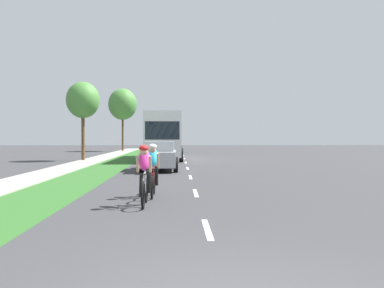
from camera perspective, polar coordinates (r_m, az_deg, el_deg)
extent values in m
plane|color=#38383A|center=(24.39, -0.68, -3.16)|extent=(120.00, 120.00, 0.00)
cube|color=#2D6026|center=(24.72, -11.53, -3.12)|extent=(2.39, 70.00, 0.01)
cube|color=#9E998E|center=(25.17, -16.39, -3.06)|extent=(1.93, 70.00, 0.10)
cube|color=white|center=(8.18, 2.11, -11.61)|extent=(0.12, 1.80, 0.01)
cube|color=white|center=(13.18, 0.49, -6.76)|extent=(0.12, 1.80, 0.01)
cube|color=white|center=(18.23, -0.22, -4.58)|extent=(0.12, 1.80, 0.01)
cube|color=white|center=(23.30, -0.62, -3.35)|extent=(0.12, 1.80, 0.01)
cube|color=white|center=(28.38, -0.88, -2.56)|extent=(0.12, 1.80, 0.01)
cube|color=white|center=(33.46, -1.06, -2.01)|extent=(0.12, 1.80, 0.01)
cube|color=white|center=(38.55, -1.19, -1.60)|extent=(0.12, 1.80, 0.01)
cube|color=white|center=(43.63, -1.29, -1.29)|extent=(0.12, 1.80, 0.01)
cube|color=white|center=(48.72, -1.37, -1.05)|extent=(0.12, 1.80, 0.01)
cube|color=white|center=(53.81, -1.43, -0.85)|extent=(0.12, 1.80, 0.01)
torus|color=black|center=(11.36, -6.32, -6.32)|extent=(0.06, 0.68, 0.68)
torus|color=black|center=(10.33, -6.76, -7.06)|extent=(0.06, 0.68, 0.68)
cylinder|color=#A5A8AD|center=(10.72, -6.57, -5.79)|extent=(0.04, 0.59, 0.43)
cylinder|color=#A5A8AD|center=(10.99, -6.46, -5.10)|extent=(0.04, 0.04, 0.55)
cylinder|color=#A5A8AD|center=(10.73, -6.56, -4.01)|extent=(0.03, 0.55, 0.03)
cylinder|color=black|center=(10.29, -6.75, -4.17)|extent=(0.42, 0.02, 0.02)
ellipsoid|color=#CC2D8C|center=(10.78, -6.53, -2.23)|extent=(0.30, 0.54, 0.63)
sphere|color=tan|center=(10.49, -6.65, -1.01)|extent=(0.20, 0.20, 0.20)
ellipsoid|color=red|center=(10.49, -6.66, -0.57)|extent=(0.24, 0.28, 0.16)
cylinder|color=tan|center=(10.52, -7.52, -2.75)|extent=(0.07, 0.26, 0.45)
cylinder|color=tan|center=(10.50, -5.78, -2.75)|extent=(0.07, 0.26, 0.45)
cylinder|color=black|center=(10.93, -7.02, -5.66)|extent=(0.10, 0.30, 0.60)
cylinder|color=black|center=(10.85, -5.98, -5.17)|extent=(0.10, 0.25, 0.61)
torus|color=black|center=(12.95, -5.25, -5.40)|extent=(0.06, 0.68, 0.68)
torus|color=black|center=(11.92, -5.53, -5.96)|extent=(0.06, 0.68, 0.68)
cylinder|color=red|center=(12.32, -5.41, -4.89)|extent=(0.04, 0.59, 0.43)
cylinder|color=red|center=(12.59, -5.34, -4.31)|extent=(0.04, 0.04, 0.55)
cylinder|color=red|center=(12.34, -5.40, -3.35)|extent=(0.03, 0.55, 0.03)
cylinder|color=black|center=(11.89, -5.53, -3.46)|extent=(0.42, 0.02, 0.02)
ellipsoid|color=#26A5CC|center=(12.39, -5.39, -1.80)|extent=(0.30, 0.54, 0.63)
sphere|color=tan|center=(12.10, -5.46, -0.73)|extent=(0.20, 0.20, 0.20)
ellipsoid|color=white|center=(12.10, -5.47, -0.35)|extent=(0.24, 0.28, 0.16)
cylinder|color=tan|center=(12.12, -6.22, -2.24)|extent=(0.07, 0.26, 0.45)
cylinder|color=tan|center=(12.10, -4.71, -2.24)|extent=(0.07, 0.26, 0.45)
cylinder|color=black|center=(12.52, -5.82, -4.80)|extent=(0.10, 0.30, 0.60)
cylinder|color=black|center=(12.45, -4.91, -4.37)|extent=(0.10, 0.25, 0.61)
cube|color=#A5A8AD|center=(21.97, -4.54, -1.96)|extent=(1.76, 4.30, 0.76)
cube|color=#A5A8AD|center=(22.10, -4.52, -0.33)|extent=(1.55, 2.24, 0.52)
cube|color=#1E2833|center=(21.13, -4.63, -0.45)|extent=(1.44, 0.08, 0.44)
cylinder|color=black|center=(20.72, -7.13, -3.03)|extent=(0.22, 0.64, 0.64)
cylinder|color=black|center=(20.64, -2.25, -3.04)|extent=(0.22, 0.64, 0.64)
cylinder|color=black|center=(23.37, -6.55, -2.57)|extent=(0.22, 0.64, 0.64)
cylinder|color=black|center=(23.30, -2.23, -2.57)|extent=(0.22, 0.64, 0.64)
cube|color=silver|center=(32.76, -3.75, 1.29)|extent=(2.50, 11.60, 3.10)
cube|color=#1E2833|center=(32.76, -3.76, 1.99)|extent=(2.52, 10.67, 0.64)
cube|color=#1E2833|center=(26.99, -4.12, 1.87)|extent=(2.25, 0.06, 1.20)
cylinder|color=black|center=(29.09, -6.43, -1.54)|extent=(0.28, 0.96, 0.96)
cylinder|color=black|center=(29.01, -1.50, -1.54)|extent=(0.28, 0.96, 0.96)
cylinder|color=black|center=(36.03, -5.59, -1.04)|extent=(0.28, 0.96, 0.96)
cylinder|color=black|center=(35.96, -1.61, -1.04)|extent=(0.28, 0.96, 0.96)
cube|color=#23389E|center=(50.47, -3.46, -0.16)|extent=(1.96, 5.10, 0.76)
cube|color=#23389E|center=(49.70, -3.49, 0.51)|extent=(1.80, 1.78, 0.64)
cube|color=#1E2833|center=(48.98, -3.51, 0.48)|extent=(1.67, 0.08, 0.52)
cube|color=#23389E|center=(51.51, -4.44, 0.20)|extent=(0.08, 2.81, 0.40)
cube|color=#23389E|center=(51.47, -2.43, 0.20)|extent=(0.08, 2.81, 0.40)
cube|color=#23389E|center=(52.97, -3.40, 0.22)|extent=(1.80, 0.08, 0.40)
cylinder|color=black|center=(48.98, -4.65, -0.60)|extent=(0.26, 0.76, 0.76)
cylinder|color=black|center=(48.93, -2.36, -0.60)|extent=(0.26, 0.76, 0.76)
cylinder|color=black|center=(52.04, -4.50, -0.50)|extent=(0.26, 0.76, 0.76)
cylinder|color=black|center=(51.99, -2.34, -0.50)|extent=(0.26, 0.76, 0.76)
cylinder|color=brown|center=(31.44, -14.77, 0.94)|extent=(0.24, 0.24, 3.50)
ellipsoid|color=#478438|center=(31.55, -14.79, 5.88)|extent=(2.42, 2.42, 2.67)
cylinder|color=brown|center=(50.58, -9.52, 1.45)|extent=(0.24, 0.24, 4.30)
ellipsoid|color=#478438|center=(50.73, -9.53, 5.43)|extent=(3.43, 3.43, 3.77)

